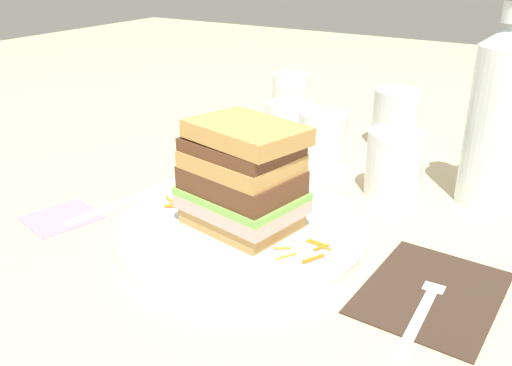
{
  "coord_description": "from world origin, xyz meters",
  "views": [
    {
      "loc": [
        0.3,
        -0.48,
        0.31
      ],
      "look_at": [
        -0.01,
        0.01,
        0.06
      ],
      "focal_mm": 38.55,
      "sensor_mm": 36.0,
      "label": 1
    }
  ],
  "objects_px": {
    "fork": "(426,301)",
    "knife": "(130,199)",
    "empty_tumbler_0": "(322,139)",
    "empty_tumbler_2": "(395,119)",
    "juice_glass": "(394,167)",
    "sandwich": "(242,177)",
    "main_plate": "(242,231)",
    "napkin_dark": "(432,292)",
    "napkin_pink": "(62,217)",
    "water_bottle": "(498,114)",
    "empty_tumbler_1": "(290,102)",
    "empty_tumbler_3": "(288,124)"
  },
  "relations": [
    {
      "from": "empty_tumbler_3",
      "to": "napkin_pink",
      "type": "relative_size",
      "value": 0.93
    },
    {
      "from": "empty_tumbler_3",
      "to": "fork",
      "type": "bearing_deg",
      "value": -44.75
    },
    {
      "from": "fork",
      "to": "napkin_pink",
      "type": "xyz_separation_m",
      "value": [
        -0.43,
        -0.06,
        -0.0
      ]
    },
    {
      "from": "main_plate",
      "to": "napkin_dark",
      "type": "relative_size",
      "value": 1.78
    },
    {
      "from": "empty_tumbler_2",
      "to": "empty_tumbler_0",
      "type": "bearing_deg",
      "value": -115.23
    },
    {
      "from": "water_bottle",
      "to": "napkin_pink",
      "type": "distance_m",
      "value": 0.55
    },
    {
      "from": "napkin_pink",
      "to": "sandwich",
      "type": "bearing_deg",
      "value": 19.42
    },
    {
      "from": "knife",
      "to": "empty_tumbler_3",
      "type": "distance_m",
      "value": 0.31
    },
    {
      "from": "empty_tumbler_2",
      "to": "empty_tumbler_3",
      "type": "relative_size",
      "value": 1.26
    },
    {
      "from": "empty_tumbler_2",
      "to": "napkin_pink",
      "type": "bearing_deg",
      "value": -118.52
    },
    {
      "from": "sandwich",
      "to": "juice_glass",
      "type": "bearing_deg",
      "value": 64.01
    },
    {
      "from": "fork",
      "to": "empty_tumbler_1",
      "type": "relative_size",
      "value": 1.67
    },
    {
      "from": "juice_glass",
      "to": "empty_tumbler_0",
      "type": "relative_size",
      "value": 1.06
    },
    {
      "from": "napkin_dark",
      "to": "empty_tumbler_2",
      "type": "distance_m",
      "value": 0.43
    },
    {
      "from": "fork",
      "to": "knife",
      "type": "xyz_separation_m",
      "value": [
        -0.4,
        0.02,
        -0.0
      ]
    },
    {
      "from": "empty_tumbler_2",
      "to": "empty_tumbler_3",
      "type": "bearing_deg",
      "value": -150.32
    },
    {
      "from": "napkin_dark",
      "to": "empty_tumbler_0",
      "type": "xyz_separation_m",
      "value": [
        -0.24,
        0.25,
        0.04
      ]
    },
    {
      "from": "sandwich",
      "to": "water_bottle",
      "type": "xyz_separation_m",
      "value": [
        0.21,
        0.25,
        0.04
      ]
    },
    {
      "from": "napkin_dark",
      "to": "knife",
      "type": "distance_m",
      "value": 0.4
    },
    {
      "from": "sandwich",
      "to": "empty_tumbler_1",
      "type": "relative_size",
      "value": 1.42
    },
    {
      "from": "juice_glass",
      "to": "empty_tumbler_3",
      "type": "distance_m",
      "value": 0.24
    },
    {
      "from": "empty_tumbler_3",
      "to": "napkin_dark",
      "type": "bearing_deg",
      "value": -42.77
    },
    {
      "from": "knife",
      "to": "empty_tumbler_2",
      "type": "height_order",
      "value": "empty_tumbler_2"
    },
    {
      "from": "napkin_dark",
      "to": "juice_glass",
      "type": "bearing_deg",
      "value": 118.95
    },
    {
      "from": "water_bottle",
      "to": "empty_tumbler_1",
      "type": "bearing_deg",
      "value": 159.13
    },
    {
      "from": "water_bottle",
      "to": "napkin_pink",
      "type": "xyz_separation_m",
      "value": [
        -0.43,
        -0.33,
        -0.12
      ]
    },
    {
      "from": "main_plate",
      "to": "empty_tumbler_1",
      "type": "xyz_separation_m",
      "value": [
        -0.15,
        0.39,
        0.04
      ]
    },
    {
      "from": "empty_tumbler_2",
      "to": "sandwich",
      "type": "bearing_deg",
      "value": -95.74
    },
    {
      "from": "sandwich",
      "to": "napkin_pink",
      "type": "distance_m",
      "value": 0.24
    },
    {
      "from": "napkin_pink",
      "to": "empty_tumbler_1",
      "type": "bearing_deg",
      "value": 82.26
    },
    {
      "from": "napkin_dark",
      "to": "water_bottle",
      "type": "xyz_separation_m",
      "value": [
        -0.0,
        0.24,
        0.12
      ]
    },
    {
      "from": "water_bottle",
      "to": "empty_tumbler_1",
      "type": "distance_m",
      "value": 0.4
    },
    {
      "from": "main_plate",
      "to": "sandwich",
      "type": "height_order",
      "value": "sandwich"
    },
    {
      "from": "water_bottle",
      "to": "empty_tumbler_3",
      "type": "distance_m",
      "value": 0.34
    },
    {
      "from": "main_plate",
      "to": "empty_tumbler_2",
      "type": "distance_m",
      "value": 0.4
    },
    {
      "from": "fork",
      "to": "juice_glass",
      "type": "bearing_deg",
      "value": 116.63
    },
    {
      "from": "knife",
      "to": "empty_tumbler_3",
      "type": "height_order",
      "value": "empty_tumbler_3"
    },
    {
      "from": "juice_glass",
      "to": "sandwich",
      "type": "bearing_deg",
      "value": -115.99
    },
    {
      "from": "empty_tumbler_2",
      "to": "napkin_pink",
      "type": "relative_size",
      "value": 1.17
    },
    {
      "from": "main_plate",
      "to": "juice_glass",
      "type": "xyz_separation_m",
      "value": [
        0.1,
        0.21,
        0.03
      ]
    },
    {
      "from": "water_bottle",
      "to": "napkin_pink",
      "type": "height_order",
      "value": "water_bottle"
    },
    {
      "from": "juice_glass",
      "to": "empty_tumbler_1",
      "type": "xyz_separation_m",
      "value": [
        -0.26,
        0.18,
        0.01
      ]
    },
    {
      "from": "water_bottle",
      "to": "main_plate",
      "type": "bearing_deg",
      "value": -130.34
    },
    {
      "from": "empty_tumbler_0",
      "to": "empty_tumbler_2",
      "type": "relative_size",
      "value": 0.87
    },
    {
      "from": "fork",
      "to": "napkin_pink",
      "type": "height_order",
      "value": "fork"
    },
    {
      "from": "water_bottle",
      "to": "empty_tumbler_3",
      "type": "xyz_separation_m",
      "value": [
        -0.32,
        0.06,
        -0.08
      ]
    },
    {
      "from": "empty_tumbler_0",
      "to": "empty_tumbler_2",
      "type": "bearing_deg",
      "value": 64.77
    },
    {
      "from": "fork",
      "to": "empty_tumbler_1",
      "type": "height_order",
      "value": "empty_tumbler_1"
    },
    {
      "from": "empty_tumbler_1",
      "to": "juice_glass",
      "type": "bearing_deg",
      "value": -35.23
    },
    {
      "from": "main_plate",
      "to": "napkin_dark",
      "type": "bearing_deg",
      "value": 1.82
    }
  ]
}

